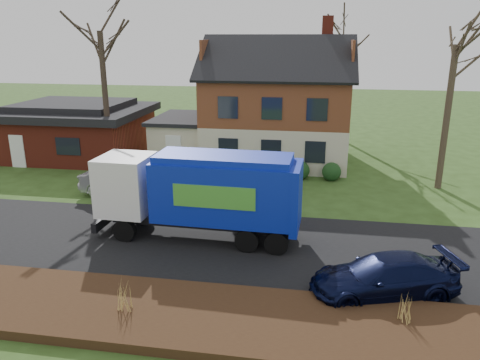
# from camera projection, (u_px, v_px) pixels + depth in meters

# --- Properties ---
(ground) EXTENTS (120.00, 120.00, 0.00)m
(ground) POSITION_uv_depth(u_px,v_px,m) (196.00, 243.00, 18.97)
(ground) COLOR #2C4416
(ground) RESTS_ON ground
(road) EXTENTS (80.00, 7.00, 0.02)m
(road) POSITION_uv_depth(u_px,v_px,m) (196.00, 242.00, 18.97)
(road) COLOR black
(road) RESTS_ON ground
(mulch_verge) EXTENTS (80.00, 3.50, 0.30)m
(mulch_verge) POSITION_uv_depth(u_px,v_px,m) (150.00, 312.00, 13.93)
(mulch_verge) COLOR black
(mulch_verge) RESTS_ON ground
(main_house) EXTENTS (12.95, 8.95, 9.26)m
(main_house) POSITION_uv_depth(u_px,v_px,m) (270.00, 100.00, 30.66)
(main_house) COLOR beige
(main_house) RESTS_ON ground
(ranch_house) EXTENTS (9.80, 8.20, 3.70)m
(ranch_house) POSITION_uv_depth(u_px,v_px,m) (75.00, 129.00, 32.58)
(ranch_house) COLOR maroon
(ranch_house) RESTS_ON ground
(garbage_truck) EXTENTS (8.47, 2.52, 3.60)m
(garbage_truck) POSITION_uv_depth(u_px,v_px,m) (203.00, 190.00, 18.83)
(garbage_truck) COLOR black
(garbage_truck) RESTS_ON ground
(silver_sedan) EXTENTS (5.15, 2.37, 1.63)m
(silver_sedan) POSITION_uv_depth(u_px,v_px,m) (128.00, 182.00, 24.17)
(silver_sedan) COLOR #9D9EA4
(silver_sedan) RESTS_ON ground
(navy_wagon) EXTENTS (5.08, 3.24, 1.37)m
(navy_wagon) POSITION_uv_depth(u_px,v_px,m) (384.00, 277.00, 14.87)
(navy_wagon) COLOR black
(navy_wagon) RESTS_ON ground
(tree_front_west) EXTENTS (3.90, 3.90, 11.58)m
(tree_front_west) POSITION_uv_depth(u_px,v_px,m) (98.00, 9.00, 27.00)
(tree_front_west) COLOR #392C22
(tree_front_west) RESTS_ON ground
(tree_front_east) EXTENTS (3.92, 3.92, 10.90)m
(tree_front_east) POSITION_uv_depth(u_px,v_px,m) (460.00, 19.00, 23.22)
(tree_front_east) COLOR #47392A
(tree_front_east) RESTS_ON ground
(tree_back) EXTENTS (3.32, 3.32, 10.52)m
(tree_back) POSITION_uv_depth(u_px,v_px,m) (344.00, 26.00, 35.81)
(tree_back) COLOR #3C2D24
(tree_back) RESTS_ON ground
(grass_clump_mid) EXTENTS (0.32, 0.26, 0.90)m
(grass_clump_mid) POSITION_uv_depth(u_px,v_px,m) (124.00, 296.00, 13.68)
(grass_clump_mid) COLOR tan
(grass_clump_mid) RESTS_ON mulch_verge
(grass_clump_east) EXTENTS (0.34, 0.28, 0.85)m
(grass_clump_east) POSITION_uv_depth(u_px,v_px,m) (408.00, 308.00, 13.13)
(grass_clump_east) COLOR tan
(grass_clump_east) RESTS_ON mulch_verge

